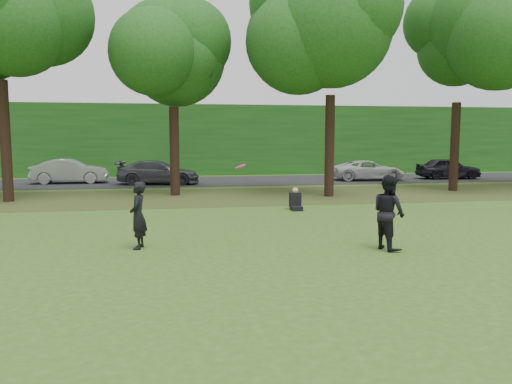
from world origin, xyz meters
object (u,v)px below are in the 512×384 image
player_right (389,212)px  frisbee (240,166)px  player_left (138,215)px  seated_person (296,201)px

player_right → frisbee: 3.79m
player_left → frisbee: 2.78m
player_right → seated_person: player_right is taller
player_right → seated_person: 6.91m
player_right → frisbee: bearing=64.0°
player_left → player_right: (6.02, -1.12, 0.08)m
frisbee → seated_person: (2.96, 6.03, -1.71)m
frisbee → seated_person: frisbee is taller
seated_person → player_left: bearing=-129.9°
frisbee → player_right: bearing=-13.3°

